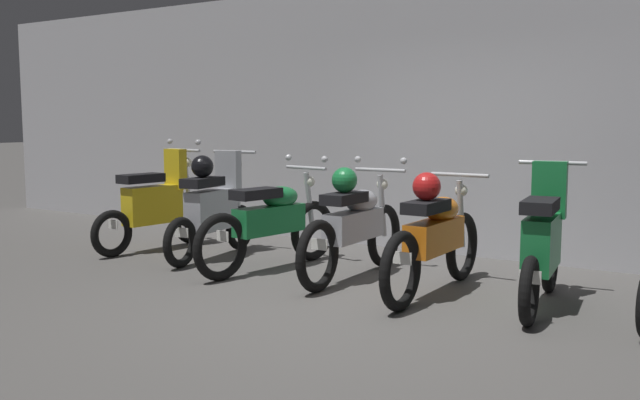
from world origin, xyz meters
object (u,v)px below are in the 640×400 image
Objects in this scene: motorbike_slot_0 at (156,205)px; motorbike_slot_4 at (435,235)px; motorbike_slot_2 at (272,222)px; motorbike_slot_1 at (213,207)px; motorbike_slot_5 at (542,243)px; motorbike_slot_3 at (354,224)px.

motorbike_slot_0 is 0.86× the size of motorbike_slot_4.
motorbike_slot_1 is at bearing 170.94° from motorbike_slot_2.
motorbike_slot_5 is at bearing -1.62° from motorbike_slot_0.
motorbike_slot_2 is 1.00× the size of motorbike_slot_4.
motorbike_slot_1 and motorbike_slot_5 have the same top height.
motorbike_slot_3 is at bearing -0.91° from motorbike_slot_1.
motorbike_slot_3 is 0.92m from motorbike_slot_4.
motorbike_slot_0 is 0.87× the size of motorbike_slot_2.
motorbike_slot_4 is at bearing -10.46° from motorbike_slot_3.
motorbike_slot_4 is at bearing -174.34° from motorbike_slot_5.
motorbike_slot_5 is (0.90, 0.09, -0.00)m from motorbike_slot_4.
motorbike_slot_2 is 2.71m from motorbike_slot_5.
motorbike_slot_5 is (4.53, -0.13, -0.00)m from motorbike_slot_0.
motorbike_slot_2 is 0.91m from motorbike_slot_3.
motorbike_slot_1 is 2.73m from motorbike_slot_4.
motorbike_slot_0 is 2.72m from motorbike_slot_3.
motorbike_slot_1 is (0.90, -0.02, 0.04)m from motorbike_slot_0.
motorbike_slot_2 is (0.91, -0.15, -0.07)m from motorbike_slot_1.
motorbike_slot_3 is (2.72, -0.05, 0.00)m from motorbike_slot_0.
motorbike_slot_0 is at bearing 176.56° from motorbike_slot_4.
motorbike_slot_2 is (1.81, -0.17, -0.04)m from motorbike_slot_0.
motorbike_slot_3 is at bearing 177.53° from motorbike_slot_5.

